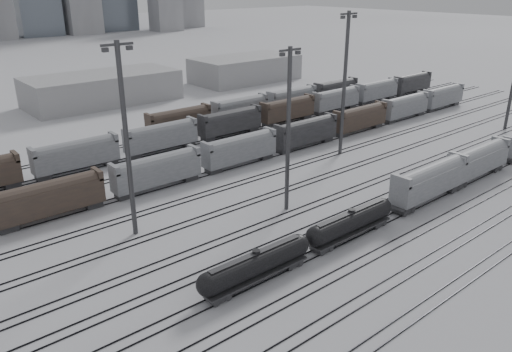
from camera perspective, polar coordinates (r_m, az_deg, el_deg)
ground at (r=65.52m, az=10.17°, el=-7.77°), size 900.00×900.00×0.00m
tracks at (r=76.44m, az=0.17°, el=-2.90°), size 220.00×71.50×0.16m
tank_car_a at (r=56.25m, az=0.02°, el=-10.07°), size 15.55×2.59×3.84m
tank_car_b at (r=66.44m, az=10.79°, el=-5.18°), size 15.74×2.62×3.89m
hopper_car_a at (r=79.89m, az=19.27°, el=-0.35°), size 16.13×3.20×5.77m
hopper_car_b at (r=92.26m, az=24.05°, el=1.76°), size 15.51×3.08×5.55m
light_mast_b at (r=64.15m, az=-14.61°, el=4.23°), size 4.03×0.65×25.21m
light_mast_c at (r=69.86m, az=3.72°, el=5.54°), size 3.77×0.60×23.57m
light_mast_d at (r=95.41m, az=10.09°, el=10.60°), size 4.26×0.68×26.62m
bg_string_near at (r=90.63m, az=-1.87°, el=2.93°), size 151.00×3.00×5.60m
bg_string_mid at (r=108.60m, az=-2.95°, el=6.08°), size 151.00×3.00×5.60m
bg_string_far at (r=125.31m, az=1.25°, el=8.20°), size 66.00×3.00×5.60m
warehouse_mid at (r=144.44m, az=-17.10°, el=9.55°), size 40.00×18.00×8.00m
warehouse_right at (r=169.85m, az=-1.22°, el=12.15°), size 35.00×18.00×8.00m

